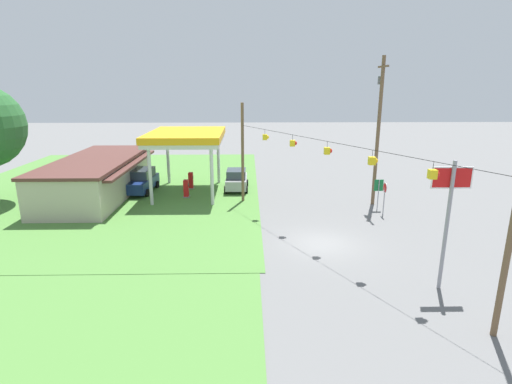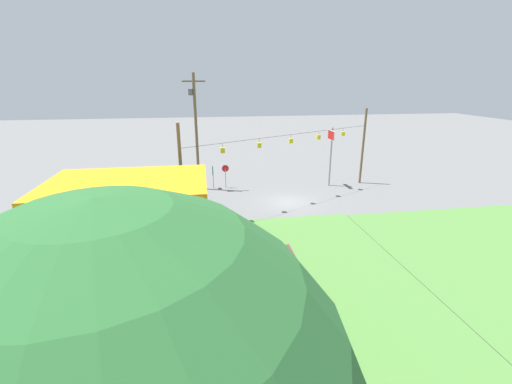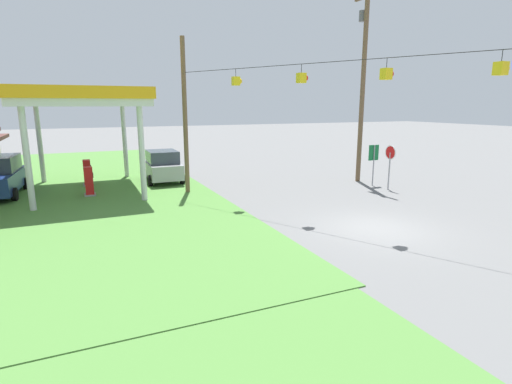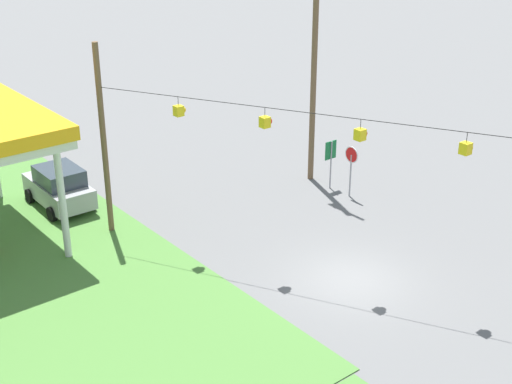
% 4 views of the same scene
% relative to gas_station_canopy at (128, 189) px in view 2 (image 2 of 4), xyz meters
% --- Properties ---
extents(ground_plane, '(160.00, 160.00, 0.00)m').
position_rel_gas_station_canopy_xyz_m(ground_plane, '(-12.06, -9.91, -4.99)').
color(ground_plane, slate).
extents(grass_verge_station_corner, '(36.00, 28.00, 0.04)m').
position_rel_gas_station_canopy_xyz_m(grass_verge_station_corner, '(2.00, 7.79, -4.97)').
color(grass_verge_station_corner, '#4C7F38').
rests_on(grass_verge_station_corner, ground).
extents(gas_station_canopy, '(8.82, 6.31, 5.51)m').
position_rel_gas_station_canopy_xyz_m(gas_station_canopy, '(0.00, 0.00, 0.00)').
color(gas_station_canopy, silver).
rests_on(gas_station_canopy, ground).
extents(gas_station_store, '(15.10, 6.46, 3.30)m').
position_rel_gas_station_canopy_xyz_m(gas_station_store, '(-0.64, 7.77, -3.32)').
color(gas_station_store, '#B2A893').
rests_on(gas_station_store, ground).
extents(fuel_pump_near, '(0.71, 0.56, 1.54)m').
position_rel_gas_station_canopy_xyz_m(fuel_pump_near, '(-1.48, -0.00, -4.26)').
color(fuel_pump_near, gray).
rests_on(fuel_pump_near, ground).
extents(fuel_pump_far, '(0.71, 0.56, 1.54)m').
position_rel_gas_station_canopy_xyz_m(fuel_pump_far, '(1.48, -0.00, -4.26)').
color(fuel_pump_far, gray).
rests_on(fuel_pump_far, ground).
extents(car_at_pumps_front, '(4.05, 2.16, 1.96)m').
position_rel_gas_station_canopy_xyz_m(car_at_pumps_front, '(0.91, -4.28, -3.99)').
color(car_at_pumps_front, '#9E9EA3').
rests_on(car_at_pumps_front, ground).
extents(car_at_pumps_rear, '(5.02, 2.36, 2.08)m').
position_rel_gas_station_canopy_xyz_m(car_at_pumps_rear, '(0.46, 4.27, -3.94)').
color(car_at_pumps_rear, navy).
rests_on(car_at_pumps_rear, ground).
extents(stop_sign_roadside, '(0.80, 0.08, 2.50)m').
position_rel_gas_station_canopy_xyz_m(stop_sign_roadside, '(-6.57, -15.46, -3.17)').
color(stop_sign_roadside, '#99999E').
rests_on(stop_sign_roadside, ground).
extents(stop_sign_overhead, '(0.22, 1.86, 6.24)m').
position_rel_gas_station_canopy_xyz_m(stop_sign_overhead, '(-17.62, -14.50, -0.66)').
color(stop_sign_overhead, gray).
rests_on(stop_sign_overhead, ground).
extents(route_sign, '(0.10, 0.70, 2.40)m').
position_rel_gas_station_canopy_xyz_m(route_sign, '(-5.25, -15.43, -3.28)').
color(route_sign, gray).
rests_on(route_sign, ground).
extents(utility_pole_main, '(2.20, 0.44, 11.56)m').
position_rel_gas_station_canopy_xyz_m(utility_pole_main, '(-3.75, -15.52, 1.43)').
color(utility_pole_main, brown).
rests_on(utility_pole_main, ground).
extents(signal_span_gantry, '(18.96, 10.24, 8.09)m').
position_rel_gas_station_canopy_xyz_m(signal_span_gantry, '(-12.06, -9.93, -0.49)').
color(signal_span_gantry, brown).
rests_on(signal_span_gantry, ground).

